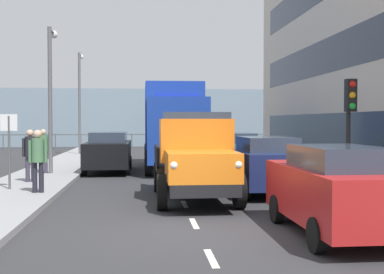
{
  "coord_description": "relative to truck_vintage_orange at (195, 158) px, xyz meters",
  "views": [
    {
      "loc": [
        1.07,
        9.91,
        2.19
      ],
      "look_at": [
        -0.73,
        -8.65,
        1.6
      ],
      "focal_mm": 46.92,
      "sensor_mm": 36.0,
      "label": 1
    }
  ],
  "objects": [
    {
      "name": "sidewalk_left",
      "position": [
        -4.53,
        -6.97,
        -1.1
      ],
      "size": [
        2.68,
        40.8,
        0.15
      ],
      "primitive_type": "cube",
      "color": "gray",
      "rests_on": "ground_plane"
    },
    {
      "name": "truck_vintage_orange",
      "position": [
        0.0,
        0.0,
        0.0
      ],
      "size": [
        2.17,
        5.64,
        2.43
      ],
      "color": "black",
      "rests_on": "ground_plane"
    },
    {
      "name": "pedestrian_near_railing",
      "position": [
        5.2,
        -3.64,
        0.01
      ],
      "size": [
        0.53,
        0.34,
        1.76
      ],
      "color": "#383342",
      "rests_on": "sidewalk_right"
    },
    {
      "name": "lamp_post_far",
      "position": [
        5.39,
        -18.46,
        2.75
      ],
      "size": [
        0.32,
        1.14,
        6.32
      ],
      "color": "#59595B",
      "rests_on": "sidewalk_right"
    },
    {
      "name": "seawall_railing",
      "position": [
        0.34,
        -26.77,
        -0.26
      ],
      "size": [
        28.08,
        0.08,
        1.2
      ],
      "color": "#4C5156",
      "rests_on": "ground_plane"
    },
    {
      "name": "sidewalk_right",
      "position": [
        5.21,
        -6.97,
        -1.1
      ],
      "size": [
        2.68,
        40.8,
        0.15
      ],
      "primitive_type": "cube",
      "color": "gray",
      "rests_on": "ground_plane"
    },
    {
      "name": "car_teal_kerbside_2",
      "position": [
        -2.23,
        -6.5,
        -0.28
      ],
      "size": [
        1.8,
        4.2,
        1.72
      ],
      "color": "#1E6670",
      "rests_on": "ground_plane"
    },
    {
      "name": "sea_horizon",
      "position": [
        0.34,
        -30.37,
        1.32
      ],
      "size": [
        80.0,
        0.8,
        5.0
      ],
      "primitive_type": "cube",
      "color": "gray",
      "rests_on": "ground_plane"
    },
    {
      "name": "pedestrian_couple_a",
      "position": [
        4.41,
        -1.02,
        0.03
      ],
      "size": [
        0.53,
        0.34,
        1.79
      ],
      "color": "black",
      "rests_on": "sidewalk_right"
    },
    {
      "name": "street_sign",
      "position": [
        5.42,
        -1.88,
        0.5
      ],
      "size": [
        0.5,
        0.07,
        2.25
      ],
      "color": "#4C4C4C",
      "rests_on": "sidewalk_right"
    },
    {
      "name": "lorry_cargo_blue",
      "position": [
        0.08,
        -9.18,
        0.9
      ],
      "size": [
        2.58,
        8.2,
        3.87
      ],
      "color": "#193899",
      "rests_on": "ground_plane"
    },
    {
      "name": "road_centreline_markings",
      "position": [
        0.34,
        -6.24,
        -1.17
      ],
      "size": [
        0.12,
        36.4,
        0.01
      ],
      "color": "silver",
      "rests_on": "ground_plane"
    },
    {
      "name": "car_black_oppositeside_0",
      "position": [
        2.91,
        -8.19,
        -0.28
      ],
      "size": [
        1.91,
        4.48,
        1.72
      ],
      "color": "black",
      "rests_on": "ground_plane"
    },
    {
      "name": "lamp_post_promenade",
      "position": [
        5.05,
        -6.68,
        2.44
      ],
      "size": [
        0.32,
        1.14,
        5.73
      ],
      "color": "#59595B",
      "rests_on": "sidewalk_right"
    },
    {
      "name": "car_red_kerbside_near",
      "position": [
        -2.23,
        4.37,
        -0.28
      ],
      "size": [
        1.77,
        4.05,
        1.72
      ],
      "color": "#B21E1E",
      "rests_on": "ground_plane"
    },
    {
      "name": "ground_plane",
      "position": [
        0.34,
        -6.97,
        -1.18
      ],
      "size": [
        80.0,
        80.0,
        0.0
      ],
      "primitive_type": "plane",
      "color": "#2D2D30"
    },
    {
      "name": "traffic_light_near",
      "position": [
        -4.27,
        0.21,
        1.29
      ],
      "size": [
        0.28,
        0.41,
        3.2
      ],
      "color": "black",
      "rests_on": "sidewalk_left"
    },
    {
      "name": "car_navy_kerbside_1",
      "position": [
        -2.23,
        -1.17,
        -0.28
      ],
      "size": [
        1.87,
        3.83,
        1.72
      ],
      "color": "navy",
      "rests_on": "ground_plane"
    },
    {
      "name": "pedestrian_strolling",
      "position": [
        5.32,
        -6.51,
        -0.01
      ],
      "size": [
        0.53,
        0.34,
        1.73
      ],
      "color": "#383342",
      "rests_on": "sidewalk_right"
    }
  ]
}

